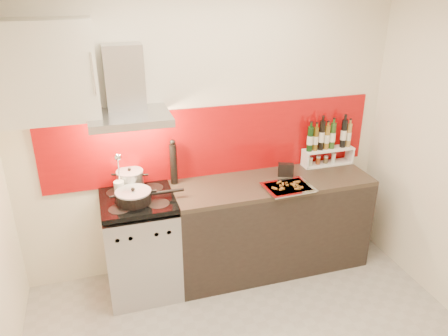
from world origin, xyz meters
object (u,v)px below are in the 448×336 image
object	(u,v)px
counter	(270,224)
stock_pot	(130,180)
pepper_mill	(173,163)
saute_pan	(134,196)
range_stove	(142,246)
baking_tray	(288,187)

from	to	relation	value
counter	stock_pot	distance (m)	1.36
counter	pepper_mill	bearing A→B (deg)	166.51
stock_pot	saute_pan	xyz separation A→B (m)	(0.00, -0.25, -0.03)
range_stove	counter	distance (m)	1.20
stock_pot	baking_tray	bearing A→B (deg)	-16.32
baking_tray	saute_pan	bearing A→B (deg)	174.43
pepper_mill	range_stove	bearing A→B (deg)	-149.19
saute_pan	counter	bearing A→B (deg)	3.26
range_stove	pepper_mill	xyz separation A→B (m)	(0.35, 0.21, 0.66)
pepper_mill	counter	bearing A→B (deg)	-13.49
stock_pot	saute_pan	bearing A→B (deg)	-89.01
range_stove	saute_pan	distance (m)	0.52
counter	stock_pot	xyz separation A→B (m)	(-1.23, 0.18, 0.54)
stock_pot	baking_tray	distance (m)	1.35
stock_pot	pepper_mill	size ratio (longest dim) A/B	0.56
saute_pan	pepper_mill	size ratio (longest dim) A/B	1.35
saute_pan	pepper_mill	world-z (taller)	pepper_mill
stock_pot	pepper_mill	distance (m)	0.39
counter	saute_pan	distance (m)	1.33
saute_pan	stock_pot	bearing A→B (deg)	90.99
pepper_mill	baking_tray	xyz separation A→B (m)	(0.91, -0.40, -0.18)
range_stove	counter	size ratio (longest dim) A/B	0.51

